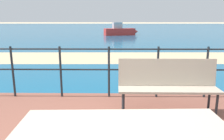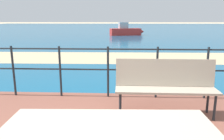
{
  "view_description": "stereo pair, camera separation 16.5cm",
  "coord_description": "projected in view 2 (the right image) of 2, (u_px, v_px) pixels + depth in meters",
  "views": [
    {
      "loc": [
        0.12,
        -1.96,
        1.63
      ],
      "look_at": [
        0.06,
        2.95,
        0.5
      ],
      "focal_mm": 35.41,
      "sensor_mm": 36.0,
      "label": 1
    },
    {
      "loc": [
        0.28,
        -1.96,
        1.63
      ],
      "look_at": [
        0.06,
        2.95,
        0.5
      ],
      "focal_mm": 35.41,
      "sensor_mm": 36.0,
      "label": 2
    }
  ],
  "objects": [
    {
      "name": "railing_fence",
      "position": [
        108.0,
        66.0,
        4.46
      ],
      "size": [
        5.94,
        0.04,
        1.05
      ],
      "color": "#1E2328",
      "rests_on": "patio_paving"
    },
    {
      "name": "park_bench",
      "position": [
        165.0,
        82.0,
        3.67
      ],
      "size": [
        1.66,
        0.43,
        0.92
      ],
      "rotation": [
        0.0,
        0.0,
        -0.01
      ],
      "color": "tan",
      "rests_on": "patio_paving"
    },
    {
      "name": "beach_strip",
      "position": [
        116.0,
        57.0,
        9.61
      ],
      "size": [
        54.04,
        3.79,
        0.01
      ],
      "primitive_type": "cube",
      "rotation": [
        0.0,
        0.0,
        0.02
      ],
      "color": "tan",
      "rests_on": "ground"
    },
    {
      "name": "boat_near",
      "position": [
        126.0,
        31.0,
        22.89
      ],
      "size": [
        3.73,
        1.88,
        1.32
      ],
      "rotation": [
        0.0,
        0.0,
        0.31
      ],
      "color": "red",
      "rests_on": "sea_water"
    },
    {
      "name": "sea_water",
      "position": [
        121.0,
        28.0,
        41.22
      ],
      "size": [
        90.0,
        90.0,
        0.01
      ],
      "primitive_type": "cube",
      "color": "#145B84",
      "rests_on": "ground"
    }
  ]
}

